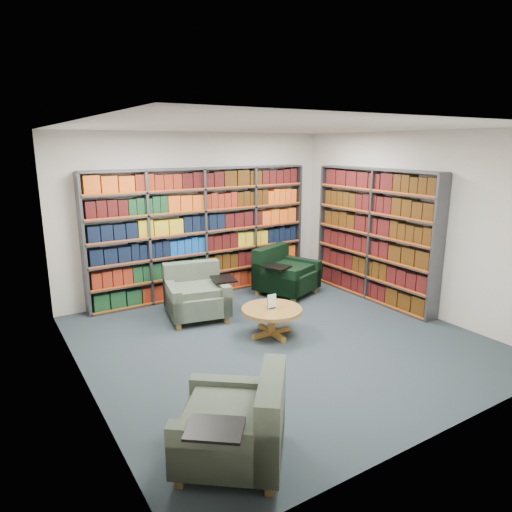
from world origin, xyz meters
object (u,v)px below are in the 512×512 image
chair_green_right (283,275)px  coffee_table (272,314)px  chair_teal_front (241,427)px  chair_teal_left (196,295)px

chair_green_right → coffee_table: chair_green_right is taller
chair_teal_front → coffee_table: chair_teal_front is taller
chair_teal_left → chair_green_right: (1.78, 0.20, 0.01)m
chair_teal_left → chair_teal_front: (-1.09, -3.29, -0.01)m
chair_teal_left → coffee_table: bearing=-65.2°
chair_teal_left → chair_teal_front: 3.46m
chair_green_right → coffee_table: size_ratio=1.43×
chair_green_right → chair_teal_front: (-2.87, -3.49, -0.01)m
chair_teal_left → chair_green_right: 1.80m
chair_green_right → chair_teal_front: bearing=-129.4°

